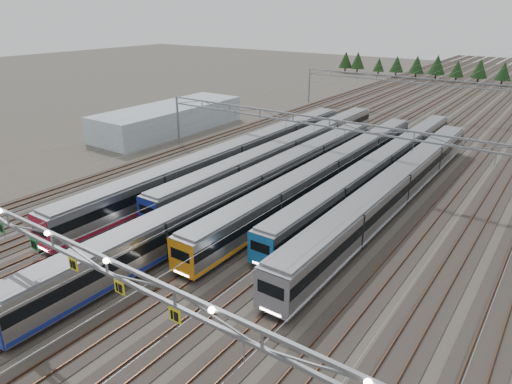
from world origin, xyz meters
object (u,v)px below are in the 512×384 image
Objects in this scene: gantry_near at (51,243)px; train_b at (287,151)px; train_c at (251,188)px; west_shed at (170,118)px; train_a at (233,157)px; train_f at (396,187)px; train_e at (381,166)px; train_d at (328,172)px; gantry_far at (428,86)px; gantry_mid at (329,130)px.

train_b is at bearing 99.36° from gantry_near.
west_shed is (-33.04, 19.66, 0.13)m from train_c.
train_f is at bearing 3.88° from train_a.
train_c is 19.06m from train_e.
gantry_far is at bearing 92.62° from train_d.
train_e is (4.50, 6.49, -0.10)m from train_d.
gantry_mid reaches higher than train_d.
gantry_near reaches higher than train_d.
west_shed is (-35.29, -39.85, -4.07)m from gantry_far.
gantry_far reaches higher than train_b.
train_a is 0.97× the size of train_c.
gantry_near is at bearing -71.64° from train_a.
train_e is at bearing 80.89° from gantry_near.
gantry_mid reaches higher than train_a.
train_e is at bearing 55.27° from train_d.
train_e is 1.00× the size of gantry_far.
train_c is 38.45m from west_shed.
gantry_near is 40.12m from gantry_mid.
gantry_near reaches higher than west_shed.
train_d is 9.02m from train_f.
gantry_far is at bearing 89.97° from gantry_near.
train_d is 6.40m from gantry_mid.
train_d reaches higher than train_e.
gantry_mid is 45.00m from gantry_far.
train_b reaches higher than train_d.
train_d is 0.94× the size of gantry_mid.
train_d is 36.32m from gantry_near.
train_f is 0.93× the size of gantry_near.
train_b is at bearing 163.37° from train_f.
gantry_far is at bearing 98.98° from train_e.
gantry_far is (0.00, 45.00, 0.00)m from gantry_mid.
train_f is (4.50, -7.11, 0.26)m from train_e.
gantry_near is at bearing -90.07° from gantry_mid.
train_a reaches higher than train_c.
train_d is at bearing -87.38° from gantry_far.
west_shed is (-46.54, 9.98, 0.04)m from train_f.
train_a reaches higher than train_e.
train_c is 16.61m from train_f.
train_a is at bearing -25.57° from west_shed.
west_shed is at bearing -131.52° from gantry_far.
west_shed is at bearing 149.25° from train_c.
train_c is (9.00, -8.16, -0.04)m from train_a.
gantry_near is at bearing -85.08° from train_c.
train_d is (9.00, -4.75, -0.01)m from train_b.
train_d is 7.90m from train_e.
gantry_far reaches higher than train_d.
train_f is at bearing -12.10° from west_shed.
train_f is at bearing -77.28° from gantry_far.
west_shed is (-35.29, 5.15, -4.07)m from gantry_mid.
train_c is 11.24m from train_d.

